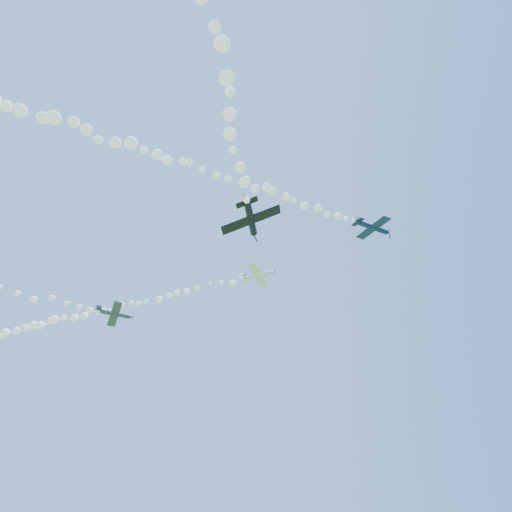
{
  "coord_description": "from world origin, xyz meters",
  "views": [
    {
      "loc": [
        2.76,
        -60.27,
        2.0
      ],
      "look_at": [
        4.05,
        -6.36,
        47.05
      ],
      "focal_mm": 30.0,
      "sensor_mm": 36.0,
      "label": 1
    }
  ],
  "objects_px": {
    "plane_grey": "(115,314)",
    "plane_black": "(251,219)",
    "plane_white": "(258,275)",
    "plane_navy": "(373,228)"
  },
  "relations": [
    {
      "from": "plane_grey",
      "to": "plane_black",
      "type": "xyz_separation_m",
      "value": [
        23.78,
        -27.38,
        -3.04
      ]
    },
    {
      "from": "plane_white",
      "to": "plane_black",
      "type": "distance_m",
      "value": 25.45
    },
    {
      "from": "plane_white",
      "to": "plane_black",
      "type": "bearing_deg",
      "value": -72.5
    },
    {
      "from": "plane_navy",
      "to": "plane_grey",
      "type": "height_order",
      "value": "plane_navy"
    },
    {
      "from": "plane_white",
      "to": "plane_navy",
      "type": "distance_m",
      "value": 21.88
    },
    {
      "from": "plane_black",
      "to": "plane_white",
      "type": "bearing_deg",
      "value": 4.82
    },
    {
      "from": "plane_black",
      "to": "plane_grey",
      "type": "bearing_deg",
      "value": 49.73
    },
    {
      "from": "plane_grey",
      "to": "plane_black",
      "type": "bearing_deg",
      "value": -71.57
    },
    {
      "from": "plane_grey",
      "to": "plane_black",
      "type": "relative_size",
      "value": 0.94
    },
    {
      "from": "plane_grey",
      "to": "plane_black",
      "type": "distance_m",
      "value": 36.39
    }
  ]
}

